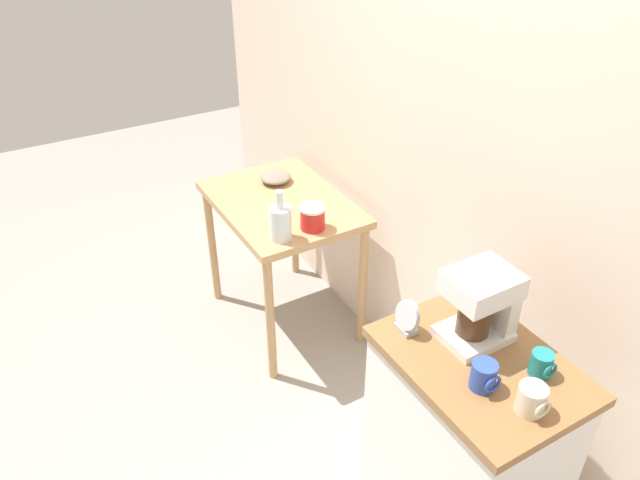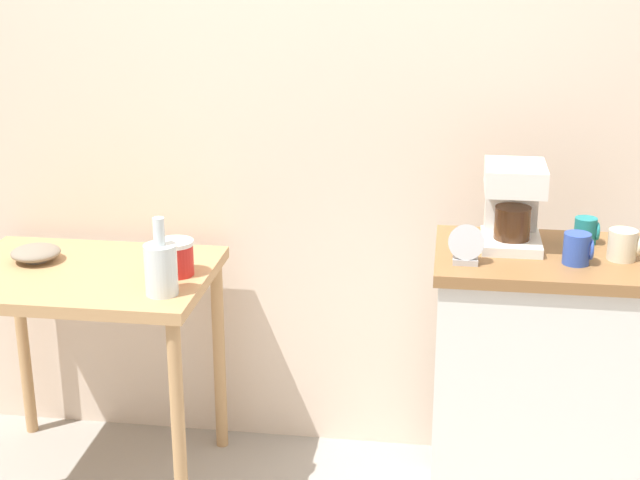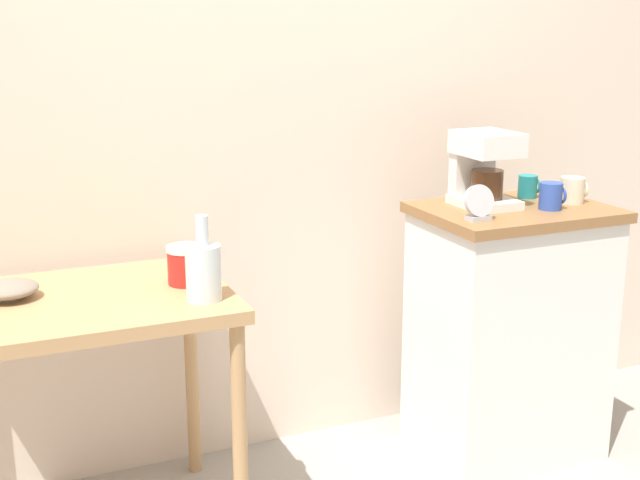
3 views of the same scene
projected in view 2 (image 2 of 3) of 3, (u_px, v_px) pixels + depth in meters
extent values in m
cube|color=beige|center=(352.00, 68.00, 3.22)|extent=(4.40, 0.10, 2.80)
cube|color=tan|center=(85.00, 276.00, 3.14)|extent=(0.83, 0.61, 0.04)
cylinder|color=tan|center=(178.00, 429.00, 2.96)|extent=(0.04, 0.04, 0.74)
cylinder|color=tan|center=(23.00, 343.00, 3.56)|extent=(0.04, 0.04, 0.74)
cylinder|color=tan|center=(219.00, 355.00, 3.47)|extent=(0.04, 0.04, 0.74)
cube|color=white|center=(532.00, 395.00, 3.02)|extent=(0.62, 0.45, 0.89)
cube|color=olive|center=(543.00, 259.00, 2.87)|extent=(0.65, 0.48, 0.04)
cylinder|color=gray|center=(37.00, 260.00, 3.22)|extent=(0.07, 0.07, 0.01)
ellipsoid|color=gray|center=(36.00, 253.00, 3.21)|extent=(0.17, 0.17, 0.05)
cylinder|color=silver|center=(161.00, 270.00, 2.91)|extent=(0.10, 0.10, 0.16)
cylinder|color=silver|center=(159.00, 231.00, 2.87)|extent=(0.04, 0.04, 0.09)
cylinder|color=red|center=(176.00, 260.00, 3.08)|extent=(0.12, 0.12, 0.10)
cylinder|color=white|center=(175.00, 243.00, 3.06)|extent=(0.12, 0.12, 0.01)
cube|color=white|center=(511.00, 242.00, 2.92)|extent=(0.18, 0.22, 0.03)
cube|color=white|center=(512.00, 198.00, 2.96)|extent=(0.16, 0.05, 0.26)
cube|color=white|center=(515.00, 177.00, 2.86)|extent=(0.18, 0.22, 0.08)
cylinder|color=#4C2D19|center=(512.00, 223.00, 2.89)|extent=(0.11, 0.11, 0.10)
cylinder|color=#2D4CAD|center=(577.00, 249.00, 2.77)|extent=(0.08, 0.08, 0.09)
torus|color=#2D4CAD|center=(591.00, 249.00, 2.76)|extent=(0.01, 0.06, 0.06)
cylinder|color=beige|center=(622.00, 245.00, 2.80)|extent=(0.08, 0.08, 0.09)
torus|color=beige|center=(638.00, 245.00, 2.80)|extent=(0.01, 0.06, 0.06)
cylinder|color=teal|center=(585.00, 231.00, 2.94)|extent=(0.07, 0.07, 0.08)
torus|color=teal|center=(597.00, 231.00, 2.94)|extent=(0.01, 0.06, 0.06)
cube|color=#B2B5BA|center=(465.00, 260.00, 2.78)|extent=(0.07, 0.05, 0.02)
cylinder|color=#B2B5BA|center=(466.00, 242.00, 2.76)|extent=(0.10, 0.05, 0.10)
cylinder|color=black|center=(466.00, 243.00, 2.76)|extent=(0.09, 0.04, 0.09)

